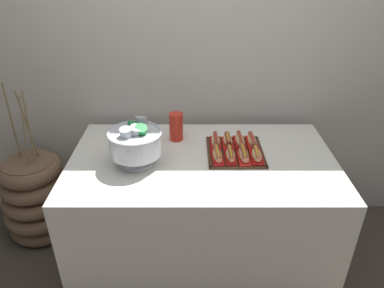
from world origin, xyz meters
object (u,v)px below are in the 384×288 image
object	(u,v)px
serving_tray	(236,152)
hot_dog_4	(217,141)
hot_dog_5	(229,141)
cup_stack	(177,127)
hot_dog_3	(258,155)
hot_dog_1	(231,155)
buffet_table	(203,208)
floor_vase	(39,197)
hot_dog_2	(245,155)
hot_dog_6	(241,141)
hot_dog_0	(218,155)
hot_dog_7	(253,141)
punch_bowl	(136,142)

from	to	relation	value
serving_tray	hot_dog_4	distance (m)	0.14
hot_dog_4	hot_dog_5	xyz separation A→B (m)	(0.07, 0.00, 0.00)
hot_dog_5	cup_stack	xyz separation A→B (m)	(-0.32, 0.09, 0.05)
hot_dog_3	cup_stack	xyz separation A→B (m)	(-0.47, 0.25, 0.06)
hot_dog_5	cup_stack	distance (m)	0.33
hot_dog_1	hot_dog_5	bearing A→B (deg)	90.48
buffet_table	floor_vase	world-z (taller)	floor_vase
hot_dog_2	hot_dog_5	world-z (taller)	same
hot_dog_2	cup_stack	world-z (taller)	cup_stack
hot_dog_1	hot_dog_4	xyz separation A→B (m)	(-0.08, 0.16, 0.00)
serving_tray	hot_dog_6	world-z (taller)	hot_dog_6
hot_dog_6	hot_dog_1	bearing A→B (deg)	-113.97
hot_dog_0	hot_dog_7	size ratio (longest dim) A/B	0.98
floor_vase	hot_dog_6	bearing A→B (deg)	-5.01
punch_bowl	hot_dog_3	bearing A→B (deg)	2.77
hot_dog_7	cup_stack	bearing A→B (deg)	169.42
floor_vase	hot_dog_7	world-z (taller)	floor_vase
hot_dog_0	hot_dog_2	bearing A→B (deg)	0.48
hot_dog_3	hot_dog_6	distance (m)	0.18
serving_tray	hot_dog_5	distance (m)	0.10
hot_dog_0	hot_dog_7	distance (m)	0.28
hot_dog_2	hot_dog_3	world-z (taller)	hot_dog_2
punch_bowl	hot_dog_1	bearing A→B (deg)	3.42
hot_dog_1	hot_dog_2	bearing A→B (deg)	0.48
hot_dog_4	cup_stack	world-z (taller)	cup_stack
hot_dog_3	hot_dog_6	size ratio (longest dim) A/B	0.89
punch_bowl	serving_tray	bearing A→B (deg)	11.37
hot_dog_2	cup_stack	distance (m)	0.47
serving_tray	punch_bowl	distance (m)	0.60
serving_tray	hot_dog_0	bearing A→B (deg)	-143.27
hot_dog_5	punch_bowl	xyz separation A→B (m)	(-0.53, -0.20, 0.10)
serving_tray	hot_dog_1	bearing A→B (deg)	-113.97
floor_vase	hot_dog_6	xyz separation A→B (m)	(1.40, -0.12, 0.53)
floor_vase	hot_dog_7	size ratio (longest dim) A/B	6.46
floor_vase	hot_dog_2	bearing A→B (deg)	-11.60
serving_tray	hot_dog_6	distance (m)	0.10
buffet_table	hot_dog_4	size ratio (longest dim) A/B	9.33
hot_dog_3	hot_dog_5	bearing A→B (deg)	132.75
hot_dog_4	serving_tray	bearing A→B (deg)	-35.78
hot_dog_2	hot_dog_3	distance (m)	0.08
floor_vase	hot_dog_5	size ratio (longest dim) A/B	7.53
hot_dog_6	punch_bowl	world-z (taller)	punch_bowl
serving_tray	hot_dog_1	xyz separation A→B (m)	(-0.04, -0.08, 0.03)
hot_dog_3	serving_tray	bearing A→B (deg)	144.22
floor_vase	punch_bowl	world-z (taller)	floor_vase
hot_dog_2	hot_dog_7	world-z (taller)	hot_dog_2
floor_vase	hot_dog_4	distance (m)	1.37
buffet_table	punch_bowl	size ratio (longest dim) A/B	5.15
hot_dog_6	hot_dog_7	size ratio (longest dim) A/B	1.02
hot_dog_0	hot_dog_2	xyz separation A→B (m)	(0.15, 0.00, 0.00)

